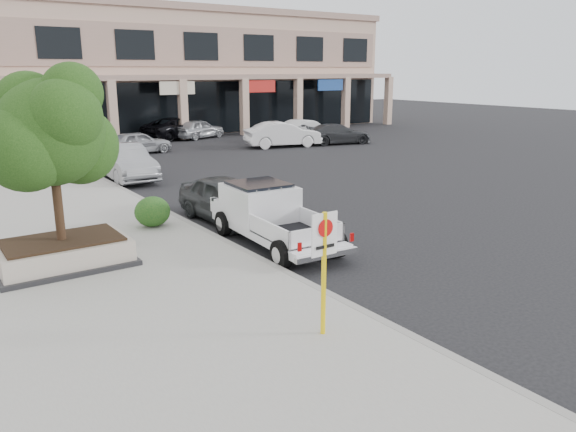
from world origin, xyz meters
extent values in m
plane|color=black|center=(0.00, 0.00, 0.00)|extent=(120.00, 120.00, 0.00)
cube|color=gray|center=(-5.50, 6.00, 0.07)|extent=(8.00, 52.00, 0.15)
cube|color=gray|center=(-1.55, 6.00, 0.07)|extent=(0.20, 52.00, 0.15)
cube|color=tan|center=(8.00, 34.00, 4.50)|extent=(40.00, 10.00, 9.00)
cube|color=gray|center=(8.00, 34.00, 9.25)|extent=(40.40, 10.40, 0.50)
cube|color=gray|center=(8.00, 27.90, 4.30)|extent=(40.00, 2.20, 0.35)
cube|color=tan|center=(28.00, 27.05, 2.10)|extent=(0.55, 0.55, 4.20)
cube|color=black|center=(8.00, 28.95, 2.00)|extent=(39.20, 0.08, 3.90)
cube|color=black|center=(-5.83, 3.75, 0.21)|extent=(3.20, 2.20, 0.12)
cube|color=#AD9D91|center=(-5.83, 3.75, 0.52)|extent=(3.00, 2.00, 0.50)
cube|color=black|center=(-5.83, 3.75, 0.80)|extent=(2.70, 1.70, 0.06)
cylinder|color=black|center=(-5.83, 3.75, 1.93)|extent=(0.22, 0.22, 2.20)
sphere|color=#18380F|center=(-5.83, 3.75, 3.43)|extent=(2.50, 2.50, 2.50)
sphere|color=#18380F|center=(-5.13, 4.05, 3.03)|extent=(1.90, 1.90, 1.90)
sphere|color=#18380F|center=(-6.13, 4.25, 4.03)|extent=(1.60, 1.60, 1.60)
cylinder|color=yellow|center=(-2.84, -2.81, 1.30)|extent=(0.09, 0.09, 2.30)
cube|color=white|center=(-2.84, -2.81, 2.05)|extent=(0.55, 0.03, 0.78)
cylinder|color=red|center=(-2.84, -2.84, 2.17)|extent=(0.32, 0.01, 0.32)
ellipsoid|color=#124216|center=(-2.67, 5.90, 0.62)|extent=(1.10, 0.99, 0.93)
imported|color=#2B2E2F|center=(-0.23, 5.56, 0.74)|extent=(1.92, 4.41, 1.48)
imported|color=gray|center=(-0.54, 14.61, 0.80)|extent=(1.83, 4.89, 1.60)
imported|color=silver|center=(-0.65, 18.48, 0.79)|extent=(2.80, 5.68, 1.59)
imported|color=black|center=(-0.71, 23.97, 0.78)|extent=(2.72, 5.68, 1.56)
imported|color=#9C9DA3|center=(2.80, 22.05, 0.67)|extent=(4.08, 2.02, 1.34)
imported|color=silver|center=(11.55, 19.74, 0.80)|extent=(5.13, 2.83, 1.60)
imported|color=#2A2C2F|center=(15.41, 18.93, 0.67)|extent=(4.93, 2.95, 1.34)
imported|color=black|center=(7.86, 27.79, 0.76)|extent=(5.98, 4.21, 1.52)
imported|color=#A4A6AC|center=(9.08, 26.93, 0.70)|extent=(4.40, 2.94, 1.39)
imported|color=silver|center=(14.57, 21.44, 0.74)|extent=(4.74, 2.61, 1.48)
camera|label=1|loc=(-8.73, -10.21, 4.86)|focal=35.00mm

